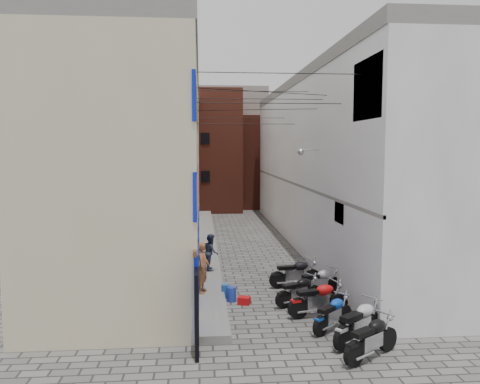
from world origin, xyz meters
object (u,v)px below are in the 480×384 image
object	(u,v)px
motorcycle_f	(319,280)
water_jug_near	(232,294)
motorcycle_d	(318,297)
motorcycle_g	(295,272)
motorcycle_e	(299,289)
motorcycle_b	(360,321)
person_b	(211,252)
water_jug_far	(226,291)
red_crate	(244,301)
person_a	(203,267)
motorcycle_c	(333,312)
motorcycle_a	(372,336)

from	to	relation	value
motorcycle_f	water_jug_near	xyz separation A→B (m)	(-3.17, -0.39, -0.30)
motorcycle_d	motorcycle_g	size ratio (longest dim) A/B	1.02
motorcycle_e	water_jug_near	xyz separation A→B (m)	(-2.23, 0.55, -0.29)
motorcycle_d	motorcycle_g	bearing A→B (deg)	166.83
motorcycle_b	motorcycle_d	size ratio (longest dim) A/B	1.04
motorcycle_d	person_b	xyz separation A→B (m)	(-3.25, 4.95, 0.39)
water_jug_near	motorcycle_g	bearing A→B (deg)	29.96
motorcycle_f	water_jug_far	xyz separation A→B (m)	(-3.36, 0.01, -0.31)
motorcycle_e	water_jug_near	bearing A→B (deg)	-129.97
motorcycle_g	person_b	distance (m)	3.68
motorcycle_b	red_crate	bearing A→B (deg)	-177.27
person_a	red_crate	xyz separation A→B (m)	(1.39, -0.63, -1.02)
motorcycle_c	motorcycle_d	xyz separation A→B (m)	(-0.14, 1.14, 0.07)
motorcycle_f	water_jug_near	bearing A→B (deg)	-99.22
person_a	motorcycle_b	bearing A→B (deg)	-121.36
water_jug_near	red_crate	size ratio (longest dim) A/B	1.23
motorcycle_a	water_jug_far	bearing A→B (deg)	-179.69
motorcycle_a	person_b	xyz separation A→B (m)	(-3.82, 8.01, 0.41)
motorcycle_g	motorcycle_f	bearing A→B (deg)	22.12
water_jug_far	motorcycle_f	bearing A→B (deg)	-0.24
motorcycle_a	motorcycle_g	distance (m)	6.17
person_b	motorcycle_g	bearing A→B (deg)	-122.45
motorcycle_b	red_crate	xyz separation A→B (m)	(-2.82, 3.42, -0.50)
motorcycle_e	motorcycle_f	xyz separation A→B (m)	(0.94, 0.94, 0.01)
motorcycle_c	motorcycle_f	distance (m)	3.18
motorcycle_a	motorcycle_g	bearing A→B (deg)	152.95
motorcycle_d	motorcycle_f	bearing A→B (deg)	149.76
motorcycle_a	red_crate	size ratio (longest dim) A/B	4.98
motorcycle_e	person_b	size ratio (longest dim) A/B	1.24
person_b	water_jug_near	size ratio (longest dim) A/B	3.01
motorcycle_f	water_jug_far	world-z (taller)	motorcycle_f
motorcycle_e	person_b	distance (m)	4.84
motorcycle_d	motorcycle_c	bearing A→B (deg)	-8.34
motorcycle_a	motorcycle_b	distance (m)	0.93
motorcycle_c	motorcycle_d	size ratio (longest dim) A/B	0.88
motorcycle_d	person_a	xyz separation A→B (m)	(-3.61, 1.92, 0.54)
motorcycle_b	motorcycle_g	bearing A→B (deg)	150.88
motorcycle_a	motorcycle_d	world-z (taller)	motorcycle_d
motorcycle_c	person_a	bearing A→B (deg)	-170.32
water_jug_near	water_jug_far	world-z (taller)	water_jug_near
motorcycle_f	water_jug_near	distance (m)	3.20
motorcycle_c	person_b	xyz separation A→B (m)	(-3.38, 6.09, 0.46)
motorcycle_f	water_jug_near	world-z (taller)	motorcycle_f
motorcycle_a	motorcycle_e	size ratio (longest dim) A/B	1.09
motorcycle_f	motorcycle_e	bearing A→B (deg)	-61.23
motorcycle_b	motorcycle_e	distance (m)	3.35
motorcycle_c	water_jug_near	size ratio (longest dim) A/B	3.71
motorcycle_a	person_a	size ratio (longest dim) A/B	1.13
motorcycle_f	person_b	distance (m)	4.82
motorcycle_a	motorcycle_f	xyz separation A→B (m)	(-0.03, 5.07, -0.03)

